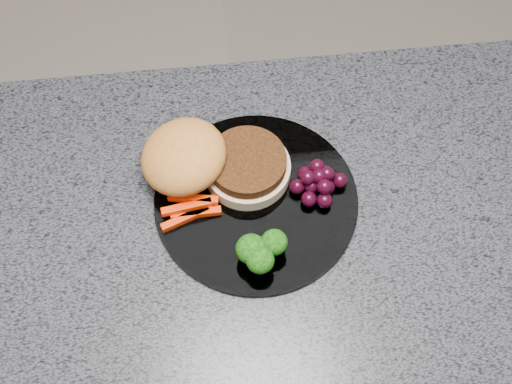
# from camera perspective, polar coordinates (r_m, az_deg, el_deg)

# --- Properties ---
(island_cabinet) EXTENTS (1.20, 0.60, 0.86)m
(island_cabinet) POSITION_cam_1_polar(r_m,az_deg,el_deg) (1.32, 1.17, -13.12)
(island_cabinet) COLOR brown
(island_cabinet) RESTS_ON ground
(countertop) EXTENTS (1.20, 0.60, 0.04)m
(countertop) POSITION_cam_1_polar(r_m,az_deg,el_deg) (0.90, 1.69, -5.35)
(countertop) COLOR #43444C
(countertop) RESTS_ON island_cabinet
(plate) EXTENTS (0.26, 0.26, 0.01)m
(plate) POSITION_cam_1_polar(r_m,az_deg,el_deg) (0.91, 0.00, -0.70)
(plate) COLOR white
(plate) RESTS_ON countertop
(burger) EXTENTS (0.20, 0.13, 0.06)m
(burger) POSITION_cam_1_polar(r_m,az_deg,el_deg) (0.90, -3.98, 2.40)
(burger) COLOR #CCB48F
(burger) RESTS_ON plate
(carrot_sticks) EXTENTS (0.08, 0.05, 0.02)m
(carrot_sticks) POSITION_cam_1_polar(r_m,az_deg,el_deg) (0.89, -5.27, -1.31)
(carrot_sticks) COLOR #EC2F03
(carrot_sticks) RESTS_ON plate
(broccoli) EXTENTS (0.06, 0.05, 0.04)m
(broccoli) POSITION_cam_1_polar(r_m,az_deg,el_deg) (0.84, 0.34, -4.74)
(broccoli) COLOR olive
(broccoli) RESTS_ON plate
(grape_bunch) EXTENTS (0.08, 0.06, 0.03)m
(grape_bunch) POSITION_cam_1_polar(r_m,az_deg,el_deg) (0.90, 4.98, 0.79)
(grape_bunch) COLOR black
(grape_bunch) RESTS_ON plate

